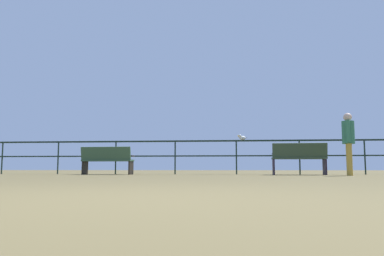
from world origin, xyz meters
The scene contains 6 objects.
ground_plane centered at (0.00, 0.00, 0.00)m, with size 60.00×60.00×0.00m, color brown.
pier_railing centered at (0.00, 9.47, 0.78)m, with size 25.00×0.05×1.07m.
bench_near_left centered at (-2.95, 8.81, 0.47)m, with size 1.57×0.65×0.83m.
bench_near_right centered at (2.74, 8.81, 0.51)m, with size 1.54×0.71×0.91m.
person_by_bench centered at (3.84, 7.83, 0.94)m, with size 0.31×0.51×1.64m.
seagull_on_rail centered at (1.14, 9.46, 1.14)m, with size 0.33×0.25×0.17m.
Camera 1 is at (0.73, -2.38, 0.20)m, focal length 35.46 mm.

